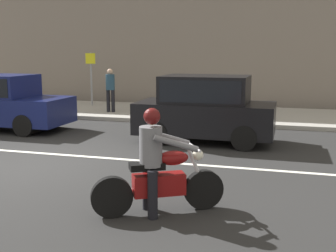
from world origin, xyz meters
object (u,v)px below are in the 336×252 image
Objects in this scene: parked_hatchback_black at (205,108)px; motorcycle_with_rider_gray at (158,171)px; street_sign_post at (91,73)px; pedestrian_bystander at (110,87)px.

motorcycle_with_rider_gray is at bearing -86.49° from parked_hatchback_black.
motorcycle_with_rider_gray is 0.81× the size of street_sign_post.
pedestrian_bystander is (-4.42, 3.76, 0.17)m from parked_hatchback_black.
motorcycle_with_rider_gray is 1.11× the size of pedestrian_bystander.
street_sign_post reaches higher than parked_hatchback_black.
motorcycle_with_rider_gray is at bearing -59.33° from street_sign_post.
parked_hatchback_black is 1.63× the size of street_sign_post.
street_sign_post is 2.31m from pedestrian_bystander.
street_sign_post is 1.37× the size of pedestrian_bystander.
street_sign_post is (-6.33, 10.68, 0.86)m from motorcycle_with_rider_gray.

